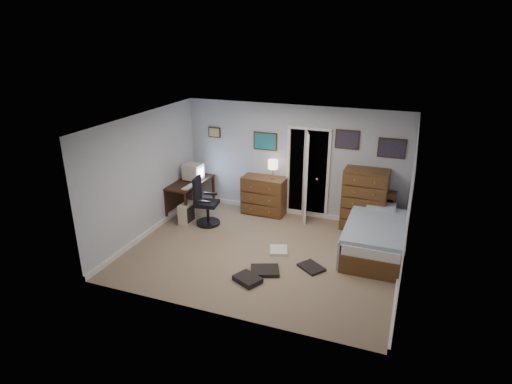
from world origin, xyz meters
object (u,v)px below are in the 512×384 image
at_px(office_chair, 205,206).
at_px(tall_dresser, 364,200).
at_px(low_dresser, 264,195).
at_px(bed, 375,236).
at_px(computer_desk, 187,188).

relative_size(office_chair, tall_dresser, 0.81).
height_order(low_dresser, tall_dresser, tall_dresser).
height_order(low_dresser, bed, low_dresser).
bearing_deg(tall_dresser, computer_desk, -170.66).
xyz_separation_m(tall_dresser, bed, (0.35, -0.94, -0.34)).
relative_size(computer_desk, low_dresser, 1.36).
bearing_deg(bed, office_chair, -179.42).
bearing_deg(bed, low_dresser, 159.44).
height_order(tall_dresser, bed, tall_dresser).
bearing_deg(office_chair, tall_dresser, 8.57).
distance_m(computer_desk, bed, 4.30).
distance_m(office_chair, bed, 3.58).
height_order(computer_desk, tall_dresser, tall_dresser).
xyz_separation_m(office_chair, low_dresser, (1.00, 1.00, 0.02)).
bearing_deg(office_chair, bed, -7.68).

